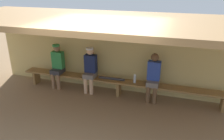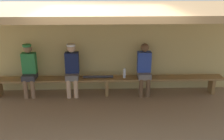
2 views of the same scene
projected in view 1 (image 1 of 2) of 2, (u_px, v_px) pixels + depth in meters
name	position (u px, v px, depth m)	size (l,w,h in m)	color
ground_plane	(101.00, 125.00, 5.15)	(24.00, 24.00, 0.00)	#8C6D4C
back_wall	(123.00, 54.00, 6.52)	(8.00, 0.20, 2.20)	tan
dugout_roof	(109.00, 21.00, 4.93)	(8.00, 2.80, 0.12)	#9E7547
bench	(119.00, 83.00, 6.38)	(6.00, 0.36, 0.46)	olive
player_in_blue	(90.00, 68.00, 6.49)	(0.34, 0.42, 1.34)	slate
player_near_post	(153.00, 76.00, 6.00)	(0.34, 0.42, 1.34)	slate
player_in_red	(57.00, 64.00, 6.78)	(0.34, 0.42, 1.34)	#333338
water_bottle_green	(135.00, 79.00, 6.19)	(0.07, 0.07, 0.24)	silver
baseball_bat	(112.00, 79.00, 6.40)	(0.07, 0.07, 0.76)	#333338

